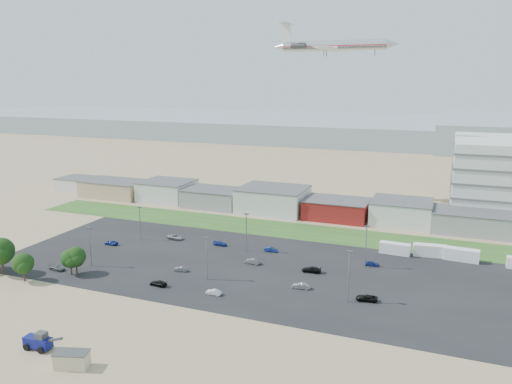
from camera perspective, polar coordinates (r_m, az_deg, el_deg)
The scene contains 34 objects.
ground at distance 106.37m, azimuth -7.89°, elevation -11.68°, with size 700.00×700.00×0.00m, color #957F5E.
parking_lot at distance 120.95m, azimuth -1.15°, elevation -8.48°, with size 120.00×50.00×0.01m, color black.
grass_strip at distance 150.93m, azimuth 1.73°, elevation -4.14°, with size 160.00×16.00×0.02m, color #27541F.
hills_backdrop at distance 401.24m, azimuth 20.11°, elevation 6.30°, with size 700.00×200.00×9.00m, color gray, non-canonical shape.
building_row at distance 172.95m, azimuth -1.46°, elevation -0.58°, with size 170.00×20.00×8.00m, color silver, non-canonical shape.
portable_shed at distance 86.32m, azimuth -20.30°, elevation -17.54°, with size 5.25×2.73×2.65m, color #C6B795, non-canonical shape.
telehandler at distance 93.34m, azimuth -23.68°, elevation -15.26°, with size 7.60×2.53×3.17m, color #0B105D, non-canonical shape.
box_trailer_a at distance 133.57m, azimuth 15.59°, elevation -6.23°, with size 7.66×2.39×2.87m, color silver, non-canonical shape.
box_trailer_b at distance 134.43m, azimuth 19.25°, elevation -6.33°, with size 8.07×2.52×3.03m, color silver, non-canonical shape.
box_trailer_c at distance 134.03m, azimuth 22.44°, elevation -6.64°, with size 8.17×2.55×3.07m, color silver, non-canonical shape.
tree_left at distance 128.61m, azimuth -27.12°, elevation -6.31°, with size 6.53×6.53×9.79m, color black, non-canonical shape.
tree_mid at distance 122.32m, azimuth -25.06°, elevation -7.61°, with size 4.99×4.99×7.49m, color black, non-canonical shape.
tree_right at distance 122.41m, azimuth -20.45°, elevation -7.34°, with size 4.57×4.57×6.86m, color black, non-canonical shape.
tree_near at distance 122.38m, azimuth -19.90°, elevation -7.17°, with size 4.91×4.91×7.37m, color black, non-canonical shape.
lightpole_front_l at distance 125.63m, azimuth -18.41°, elevation -5.98°, with size 1.14×0.48×9.73m, color slate, non-canonical shape.
lightpole_front_m at distance 112.10m, azimuth -5.66°, elevation -7.58°, with size 1.17×0.49×9.91m, color slate, non-canonical shape.
lightpole_front_r at distance 102.31m, azimuth 10.52°, elevation -9.50°, with size 1.27×0.53×10.81m, color slate, non-canonical shape.
lightpole_back_l at distance 142.45m, azimuth -13.10°, elevation -3.51°, with size 1.12×0.47×9.52m, color slate, non-canonical shape.
lightpole_back_m at distance 129.08m, azimuth -1.11°, elevation -4.69°, with size 1.21×0.50×10.28m, color slate, non-canonical shape.
lightpole_back_r at distance 121.31m, azimuth 12.45°, elevation -6.15°, with size 1.21×0.50×10.25m, color slate, non-canonical shape.
airliner at distance 181.58m, azimuth 8.90°, elevation 16.22°, with size 44.24×30.16×13.07m, color silver, non-canonical shape.
parked_car_0 at distance 105.41m, azimuth 12.52°, elevation -11.74°, with size 2.01×4.36×1.21m, color black.
parked_car_1 at distance 108.96m, azimuth 5.17°, elevation -10.63°, with size 1.34×3.85×1.27m, color #A5A5AA.
parked_car_3 at distance 111.97m, azimuth -11.11°, elevation -10.19°, with size 1.64×4.03×1.17m, color black.
parked_car_4 at distance 119.06m, azimuth -8.59°, elevation -8.70°, with size 1.15×3.30×1.09m, color #595B5E.
parked_car_5 at distance 141.26m, azimuth -16.22°, elevation -5.58°, with size 1.51×3.75×1.28m, color navy.
parked_car_6 at distance 135.53m, azimuth -4.12°, elevation -5.90°, with size 1.57×3.87×1.12m, color navy.
parked_car_7 at distance 122.30m, azimuth -0.39°, elevation -7.91°, with size 1.35×3.88×1.28m, color #595B5E.
parked_car_8 at distance 124.21m, azimuth 13.10°, elevation -7.96°, with size 1.38×3.42×1.17m, color navy.
parked_car_9 at distance 142.15m, azimuth -9.22°, elevation -5.10°, with size 2.18×4.73×1.31m, color #A5A5AA.
parked_car_10 at distance 127.32m, azimuth -21.79°, elevation -8.02°, with size 1.75×4.30×1.25m, color #595B5E.
parked_car_11 at distance 130.61m, azimuth 1.71°, elevation -6.59°, with size 1.20×3.45×1.14m, color navy.
parked_car_12 at distance 117.85m, azimuth 6.35°, elevation -8.80°, with size 1.84×4.53×1.31m, color black.
parked_car_13 at distance 106.13m, azimuth -4.87°, elevation -11.33°, with size 1.18×3.39×1.12m, color silver.
Camera 1 is at (48.11, -84.24, 43.63)m, focal length 35.00 mm.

